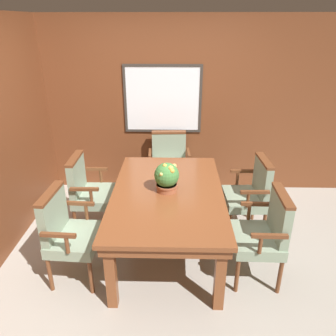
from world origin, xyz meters
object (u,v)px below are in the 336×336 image
object	(u,v)px
chair_right_near	(265,231)
potted_plant	(167,177)
chair_left_far	(88,189)
chair_left_near	(67,230)
chair_head_far	(169,161)
dining_table	(168,199)
chair_right_far	(251,192)

from	to	relation	value
chair_right_near	potted_plant	xyz separation A→B (m)	(-0.94, 0.42, 0.36)
chair_left_far	chair_left_near	xyz separation A→B (m)	(0.01, -0.84, 0.00)
potted_plant	chair_left_far	bearing A→B (deg)	157.54
chair_head_far	potted_plant	world-z (taller)	potted_plant
chair_left_far	chair_left_near	distance (m)	0.84
chair_head_far	chair_left_far	bearing A→B (deg)	-140.73
dining_table	chair_right_far	world-z (taller)	chair_right_far
chair_right_far	chair_right_near	bearing A→B (deg)	-4.75
dining_table	chair_left_far	world-z (taller)	chair_left_far
chair_head_far	dining_table	bearing A→B (deg)	-92.67
chair_left_far	chair_left_near	size ratio (longest dim) A/B	1.00
dining_table	chair_left_near	distance (m)	1.05
chair_left_near	chair_right_near	xyz separation A→B (m)	(1.88, 0.03, 0.00)
chair_left_far	potted_plant	distance (m)	1.09
chair_left_near	potted_plant	bearing A→B (deg)	-60.91
chair_left_far	chair_head_far	xyz separation A→B (m)	(0.94, 0.87, 0.00)
chair_right_near	chair_head_far	size ratio (longest dim) A/B	1.00
chair_head_far	chair_right_far	world-z (taller)	same
chair_right_far	chair_left_far	bearing A→B (deg)	-93.14
chair_left_far	potted_plant	world-z (taller)	potted_plant
dining_table	chair_left_near	bearing A→B (deg)	-155.51
dining_table	chair_head_far	world-z (taller)	chair_head_far
chair_left_far	chair_right_far	world-z (taller)	same
potted_plant	dining_table	bearing A→B (deg)	-60.04
chair_left_far	chair_right_near	world-z (taller)	same
chair_left_near	chair_left_far	bearing A→B (deg)	4.27
chair_left_far	chair_right_near	xyz separation A→B (m)	(1.89, -0.81, 0.00)
chair_left_far	chair_right_near	size ratio (longest dim) A/B	1.00
chair_right_far	potted_plant	size ratio (longest dim) A/B	2.92
potted_plant	chair_head_far	bearing A→B (deg)	90.11
dining_table	chair_right_near	distance (m)	1.02
chair_left_near	potted_plant	distance (m)	1.10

